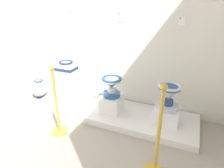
# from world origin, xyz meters

# --- Properties ---
(wall_back) EXTENTS (3.69, 0.06, 3.07)m
(wall_back) POSITION_xyz_m (1.75, 2.91, 1.54)
(wall_back) COLOR silver
(wall_back) RESTS_ON ground_plane
(display_platform) EXTENTS (2.72, 0.82, 0.10)m
(display_platform) POSITION_xyz_m (1.75, 2.45, 0.05)
(display_platform) COLOR white
(display_platform) RESTS_ON ground_plane
(plinth_block_squat_floral) EXTENTS (0.34, 0.39, 0.26)m
(plinth_block_squat_floral) POSITION_xyz_m (0.84, 2.54, 0.23)
(plinth_block_squat_floral) COLOR white
(plinth_block_squat_floral) RESTS_ON display_platform
(antique_toilet_squat_floral) EXTENTS (0.33, 0.25, 0.44)m
(antique_toilet_squat_floral) POSITION_xyz_m (0.84, 2.54, 0.59)
(antique_toilet_squat_floral) COLOR #B3B9CC
(antique_toilet_squat_floral) RESTS_ON plinth_block_squat_floral
(plinth_block_leftmost) EXTENTS (0.32, 0.34, 0.27)m
(plinth_block_leftmost) POSITION_xyz_m (1.76, 2.42, 0.23)
(plinth_block_leftmost) COLOR white
(plinth_block_leftmost) RESTS_ON display_platform
(antique_toilet_leftmost) EXTENTS (0.32, 0.32, 0.32)m
(antique_toilet_leftmost) POSITION_xyz_m (1.76, 2.42, 0.57)
(antique_toilet_leftmost) COLOR #285597
(antique_toilet_leftmost) RESTS_ON plinth_block_leftmost
(plinth_block_slender_white) EXTENTS (0.36, 0.28, 0.24)m
(plinth_block_slender_white) POSITION_xyz_m (2.63, 2.41, 0.22)
(plinth_block_slender_white) COLOR white
(plinth_block_slender_white) RESTS_ON display_platform
(antique_toilet_slender_white) EXTENTS (0.33, 0.33, 0.37)m
(antique_toilet_slender_white) POSITION_xyz_m (2.63, 2.41, 0.56)
(antique_toilet_slender_white) COLOR silver
(antique_toilet_slender_white) RESTS_ON plinth_block_slender_white
(info_placard_first) EXTENTS (0.11, 0.01, 0.12)m
(info_placard_first) POSITION_xyz_m (0.82, 2.87, 1.56)
(info_placard_first) COLOR white
(info_placard_second) EXTENTS (0.12, 0.01, 0.15)m
(info_placard_second) POSITION_xyz_m (1.73, 2.87, 1.53)
(info_placard_second) COLOR white
(info_placard_third) EXTENTS (0.09, 0.01, 0.11)m
(info_placard_third) POSITION_xyz_m (2.64, 2.87, 1.51)
(info_placard_third) COLOR white
(decorative_vase_companion) EXTENTS (0.30, 0.30, 0.37)m
(decorative_vase_companion) POSITION_xyz_m (0.20, 2.48, 0.16)
(decorative_vase_companion) COLOR navy
(decorative_vase_companion) RESTS_ON ground_plane
(stanchion_post_near_left) EXTENTS (0.23, 0.23, 1.01)m
(stanchion_post_near_left) POSITION_xyz_m (1.24, 1.71, 0.33)
(stanchion_post_near_left) COLOR gold
(stanchion_post_near_left) RESTS_ON ground_plane
(stanchion_post_near_right) EXTENTS (0.26, 0.26, 1.08)m
(stanchion_post_near_right) POSITION_xyz_m (2.66, 1.53, 0.33)
(stanchion_post_near_right) COLOR gold
(stanchion_post_near_right) RESTS_ON ground_plane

